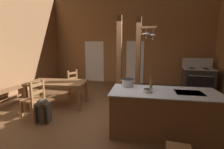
{
  "coord_description": "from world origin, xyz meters",
  "views": [
    {
      "loc": [
        1.12,
        -3.73,
        1.79
      ],
      "look_at": [
        0.08,
        0.49,
        1.01
      ],
      "focal_mm": 25.1,
      "sensor_mm": 36.0,
      "label": 1
    }
  ],
  "objects_px": {
    "stove_range": "(198,80)",
    "stockpot_on_counter": "(128,82)",
    "ladderback_chair_near_window": "(34,99)",
    "kitchen_island": "(163,112)",
    "bench_along_left_wall": "(3,95)",
    "mixing_bowl_on_counter": "(147,91)",
    "bottle_tall_on_counter": "(151,83)",
    "dining_table": "(57,84)",
    "ladderback_chair_by_post": "(75,84)",
    "backpack": "(43,110)"
  },
  "relations": [
    {
      "from": "ladderback_chair_near_window",
      "to": "backpack",
      "type": "relative_size",
      "value": 1.59
    },
    {
      "from": "bench_along_left_wall",
      "to": "mixing_bowl_on_counter",
      "type": "bearing_deg",
      "value": -8.24
    },
    {
      "from": "stockpot_on_counter",
      "to": "bench_along_left_wall",
      "type": "bearing_deg",
      "value": 176.13
    },
    {
      "from": "mixing_bowl_on_counter",
      "to": "ladderback_chair_by_post",
      "type": "bearing_deg",
      "value": 142.63
    },
    {
      "from": "stove_range",
      "to": "bench_along_left_wall",
      "type": "relative_size",
      "value": 0.82
    },
    {
      "from": "stove_range",
      "to": "ladderback_chair_near_window",
      "type": "relative_size",
      "value": 1.39
    },
    {
      "from": "mixing_bowl_on_counter",
      "to": "stove_range",
      "type": "bearing_deg",
      "value": 62.77
    },
    {
      "from": "mixing_bowl_on_counter",
      "to": "bottle_tall_on_counter",
      "type": "bearing_deg",
      "value": 75.49
    },
    {
      "from": "backpack",
      "to": "mixing_bowl_on_counter",
      "type": "bearing_deg",
      "value": 1.75
    },
    {
      "from": "bench_along_left_wall",
      "to": "mixing_bowl_on_counter",
      "type": "relative_size",
      "value": 8.92
    },
    {
      "from": "dining_table",
      "to": "ladderback_chair_by_post",
      "type": "bearing_deg",
      "value": 82.79
    },
    {
      "from": "kitchen_island",
      "to": "bench_along_left_wall",
      "type": "height_order",
      "value": "kitchen_island"
    },
    {
      "from": "ladderback_chair_near_window",
      "to": "kitchen_island",
      "type": "bearing_deg",
      "value": -0.98
    },
    {
      "from": "ladderback_chair_near_window",
      "to": "bottle_tall_on_counter",
      "type": "bearing_deg",
      "value": 1.41
    },
    {
      "from": "ladderback_chair_by_post",
      "to": "stockpot_on_counter",
      "type": "relative_size",
      "value": 2.79
    },
    {
      "from": "dining_table",
      "to": "ladderback_chair_by_post",
      "type": "height_order",
      "value": "ladderback_chair_by_post"
    },
    {
      "from": "stockpot_on_counter",
      "to": "kitchen_island",
      "type": "bearing_deg",
      "value": -16.13
    },
    {
      "from": "stove_range",
      "to": "backpack",
      "type": "distance_m",
      "value": 5.73
    },
    {
      "from": "dining_table",
      "to": "bench_along_left_wall",
      "type": "relative_size",
      "value": 1.11
    },
    {
      "from": "mixing_bowl_on_counter",
      "to": "bottle_tall_on_counter",
      "type": "distance_m",
      "value": 0.29
    },
    {
      "from": "ladderback_chair_near_window",
      "to": "stove_range",
      "type": "bearing_deg",
      "value": 36.51
    },
    {
      "from": "stove_range",
      "to": "kitchen_island",
      "type": "bearing_deg",
      "value": -113.8
    },
    {
      "from": "backpack",
      "to": "bottle_tall_on_counter",
      "type": "height_order",
      "value": "bottle_tall_on_counter"
    },
    {
      "from": "kitchen_island",
      "to": "ladderback_chair_by_post",
      "type": "height_order",
      "value": "ladderback_chair_by_post"
    },
    {
      "from": "ladderback_chair_by_post",
      "to": "stockpot_on_counter",
      "type": "distance_m",
      "value": 2.72
    },
    {
      "from": "ladderback_chair_by_post",
      "to": "mixing_bowl_on_counter",
      "type": "distance_m",
      "value": 3.28
    },
    {
      "from": "kitchen_island",
      "to": "dining_table",
      "type": "relative_size",
      "value": 1.23
    },
    {
      "from": "stockpot_on_counter",
      "to": "mixing_bowl_on_counter",
      "type": "xyz_separation_m",
      "value": [
        0.44,
        -0.37,
        -0.06
      ]
    },
    {
      "from": "stockpot_on_counter",
      "to": "bottle_tall_on_counter",
      "type": "bearing_deg",
      "value": -10.96
    },
    {
      "from": "bench_along_left_wall",
      "to": "ladderback_chair_near_window",
      "type": "bearing_deg",
      "value": -16.02
    },
    {
      "from": "stove_range",
      "to": "dining_table",
      "type": "xyz_separation_m",
      "value": [
        -4.61,
        -2.68,
        0.17
      ]
    },
    {
      "from": "stove_range",
      "to": "bench_along_left_wall",
      "type": "xyz_separation_m",
      "value": [
        -6.27,
        -3.09,
        -0.17
      ]
    },
    {
      "from": "stockpot_on_counter",
      "to": "bottle_tall_on_counter",
      "type": "distance_m",
      "value": 0.52
    },
    {
      "from": "kitchen_island",
      "to": "mixing_bowl_on_counter",
      "type": "distance_m",
      "value": 0.6
    },
    {
      "from": "stove_range",
      "to": "bench_along_left_wall",
      "type": "height_order",
      "value": "stove_range"
    },
    {
      "from": "bench_along_left_wall",
      "to": "backpack",
      "type": "distance_m",
      "value": 2.1
    },
    {
      "from": "ladderback_chair_near_window",
      "to": "stockpot_on_counter",
      "type": "relative_size",
      "value": 2.79
    },
    {
      "from": "kitchen_island",
      "to": "mixing_bowl_on_counter",
      "type": "height_order",
      "value": "mixing_bowl_on_counter"
    },
    {
      "from": "stove_range",
      "to": "dining_table",
      "type": "relative_size",
      "value": 0.73
    },
    {
      "from": "bench_along_left_wall",
      "to": "kitchen_island",
      "type": "bearing_deg",
      "value": -5.96
    },
    {
      "from": "stove_range",
      "to": "stockpot_on_counter",
      "type": "relative_size",
      "value": 3.87
    },
    {
      "from": "kitchen_island",
      "to": "stove_range",
      "type": "distance_m",
      "value": 3.91
    },
    {
      "from": "kitchen_island",
      "to": "ladderback_chair_near_window",
      "type": "height_order",
      "value": "ladderback_chair_near_window"
    },
    {
      "from": "bench_along_left_wall",
      "to": "mixing_bowl_on_counter",
      "type": "distance_m",
      "value": 4.45
    },
    {
      "from": "kitchen_island",
      "to": "dining_table",
      "type": "distance_m",
      "value": 3.16
    },
    {
      "from": "backpack",
      "to": "stockpot_on_counter",
      "type": "xyz_separation_m",
      "value": [
        1.94,
        0.44,
        0.67
      ]
    },
    {
      "from": "stove_range",
      "to": "stockpot_on_counter",
      "type": "distance_m",
      "value": 4.13
    },
    {
      "from": "backpack",
      "to": "stockpot_on_counter",
      "type": "bearing_deg",
      "value": 12.72
    },
    {
      "from": "kitchen_island",
      "to": "stove_range",
      "type": "height_order",
      "value": "stove_range"
    },
    {
      "from": "kitchen_island",
      "to": "mixing_bowl_on_counter",
      "type": "bearing_deg",
      "value": -157.21
    }
  ]
}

